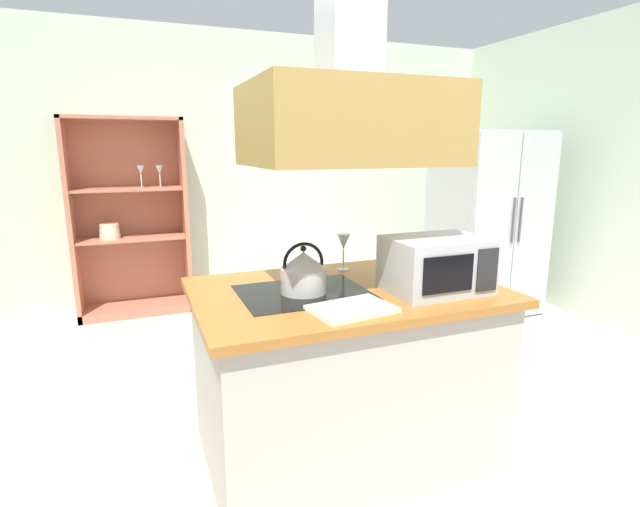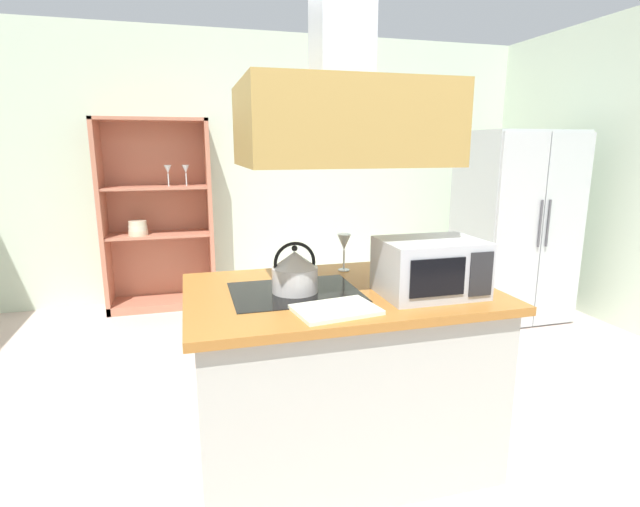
# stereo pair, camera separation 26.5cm
# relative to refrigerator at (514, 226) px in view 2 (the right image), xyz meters

# --- Properties ---
(ground_plane) EXTENTS (7.80, 7.80, 0.00)m
(ground_plane) POSITION_rel_refrigerator_xyz_m (-2.19, -1.61, -0.86)
(ground_plane) COLOR beige
(wall_back) EXTENTS (6.00, 0.12, 2.70)m
(wall_back) POSITION_rel_refrigerator_xyz_m (-2.19, 1.39, 0.49)
(wall_back) COLOR silver
(wall_back) RESTS_ON ground
(kitchen_island) EXTENTS (1.47, 0.98, 0.90)m
(kitchen_island) POSITION_rel_refrigerator_xyz_m (-2.20, -1.60, -0.40)
(kitchen_island) COLOR #B5B5AB
(kitchen_island) RESTS_ON ground
(range_hood) EXTENTS (0.90, 0.70, 1.21)m
(range_hood) POSITION_rel_refrigerator_xyz_m (-2.20, -1.60, 0.92)
(range_hood) COLOR #AA8642
(refrigerator) EXTENTS (0.90, 0.77, 1.72)m
(refrigerator) POSITION_rel_refrigerator_xyz_m (0.00, 0.00, 0.00)
(refrigerator) COLOR #B3BBBA
(refrigerator) RESTS_ON ground
(dish_cabinet) EXTENTS (1.03, 0.40, 1.84)m
(dish_cabinet) POSITION_rel_refrigerator_xyz_m (-3.18, 1.18, -0.04)
(dish_cabinet) COLOR #BC7156
(dish_cabinet) RESTS_ON ground
(kettle) EXTENTS (0.22, 0.22, 0.24)m
(kettle) POSITION_rel_refrigerator_xyz_m (-2.42, -1.60, 0.14)
(kettle) COLOR beige
(kettle) RESTS_ON kitchen_island
(cutting_board) EXTENTS (0.37, 0.29, 0.02)m
(cutting_board) POSITION_rel_refrigerator_xyz_m (-2.32, -1.92, 0.05)
(cutting_board) COLOR white
(cutting_board) RESTS_ON kitchen_island
(microwave) EXTENTS (0.46, 0.35, 0.26)m
(microwave) POSITION_rel_refrigerator_xyz_m (-1.82, -1.80, 0.17)
(microwave) COLOR #B7BABF
(microwave) RESTS_ON kitchen_island
(wine_glass_on_counter) EXTENTS (0.08, 0.08, 0.21)m
(wine_glass_on_counter) POSITION_rel_refrigerator_xyz_m (-2.07, -1.28, 0.19)
(wine_glass_on_counter) COLOR silver
(wine_glass_on_counter) RESTS_ON kitchen_island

